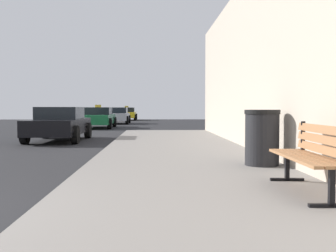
{
  "coord_description": "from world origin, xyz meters",
  "views": [
    {
      "loc": [
        3.34,
        -4.04,
        1.24
      ],
      "look_at": [
        3.63,
        4.47,
        0.86
      ],
      "focal_mm": 43.86,
      "sensor_mm": 36.0,
      "label": 1
    }
  ],
  "objects_px": {
    "bench": "(313,152)",
    "trash_bin": "(262,137)",
    "car_green": "(98,117)",
    "car_blue": "(126,113)",
    "car_silver": "(116,115)",
    "car_black": "(59,124)",
    "car_yellow": "(127,114)"
  },
  "relations": [
    {
      "from": "bench",
      "to": "car_blue",
      "type": "xyz_separation_m",
      "value": [
        -5.54,
        45.31,
        -0.02
      ]
    },
    {
      "from": "car_blue",
      "to": "bench",
      "type": "bearing_deg",
      "value": 96.97
    },
    {
      "from": "trash_bin",
      "to": "car_green",
      "type": "xyz_separation_m",
      "value": [
        -5.51,
        17.67,
        -0.03
      ]
    },
    {
      "from": "trash_bin",
      "to": "car_silver",
      "type": "bearing_deg",
      "value": 101.49
    },
    {
      "from": "bench",
      "to": "trash_bin",
      "type": "bearing_deg",
      "value": 91.75
    },
    {
      "from": "bench",
      "to": "car_silver",
      "type": "distance_m",
      "value": 27.46
    },
    {
      "from": "car_green",
      "to": "car_silver",
      "type": "bearing_deg",
      "value": -94.37
    },
    {
      "from": "bench",
      "to": "trash_bin",
      "type": "height_order",
      "value": "trash_bin"
    },
    {
      "from": "car_green",
      "to": "trash_bin",
      "type": "bearing_deg",
      "value": 107.31
    },
    {
      "from": "bench",
      "to": "car_silver",
      "type": "height_order",
      "value": "car_silver"
    },
    {
      "from": "car_black",
      "to": "car_silver",
      "type": "height_order",
      "value": "same"
    },
    {
      "from": "trash_bin",
      "to": "car_black",
      "type": "height_order",
      "value": "car_black"
    },
    {
      "from": "car_green",
      "to": "car_yellow",
      "type": "xyz_separation_m",
      "value": [
        0.7,
        16.09,
        -0.0
      ]
    },
    {
      "from": "trash_bin",
      "to": "car_yellow",
      "type": "relative_size",
      "value": 0.26
    },
    {
      "from": "trash_bin",
      "to": "car_yellow",
      "type": "xyz_separation_m",
      "value": [
        -4.81,
        33.76,
        -0.03
      ]
    },
    {
      "from": "bench",
      "to": "car_green",
      "type": "height_order",
      "value": "car_green"
    },
    {
      "from": "car_green",
      "to": "car_blue",
      "type": "height_order",
      "value": "car_green"
    },
    {
      "from": "bench",
      "to": "car_silver",
      "type": "bearing_deg",
      "value": 102.02
    },
    {
      "from": "bench",
      "to": "trash_bin",
      "type": "relative_size",
      "value": 1.79
    },
    {
      "from": "bench",
      "to": "car_black",
      "type": "distance_m",
      "value": 11.71
    },
    {
      "from": "car_green",
      "to": "car_silver",
      "type": "height_order",
      "value": "car_green"
    },
    {
      "from": "trash_bin",
      "to": "car_yellow",
      "type": "bearing_deg",
      "value": 98.11
    },
    {
      "from": "bench",
      "to": "car_black",
      "type": "relative_size",
      "value": 0.45
    },
    {
      "from": "car_silver",
      "to": "car_yellow",
      "type": "xyz_separation_m",
      "value": [
        0.17,
        9.24,
        0.0
      ]
    },
    {
      "from": "trash_bin",
      "to": "car_blue",
      "type": "distance_m",
      "value": 43.19
    },
    {
      "from": "trash_bin",
      "to": "car_silver",
      "type": "xyz_separation_m",
      "value": [
        -4.98,
        24.52,
        -0.03
      ]
    },
    {
      "from": "trash_bin",
      "to": "car_silver",
      "type": "relative_size",
      "value": 0.25
    },
    {
      "from": "bench",
      "to": "car_blue",
      "type": "distance_m",
      "value": 45.65
    },
    {
      "from": "trash_bin",
      "to": "car_green",
      "type": "relative_size",
      "value": 0.23
    },
    {
      "from": "car_yellow",
      "to": "car_blue",
      "type": "height_order",
      "value": "car_yellow"
    },
    {
      "from": "car_yellow",
      "to": "car_blue",
      "type": "bearing_deg",
      "value": -85.46
    },
    {
      "from": "trash_bin",
      "to": "car_black",
      "type": "bearing_deg",
      "value": 125.66
    }
  ]
}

